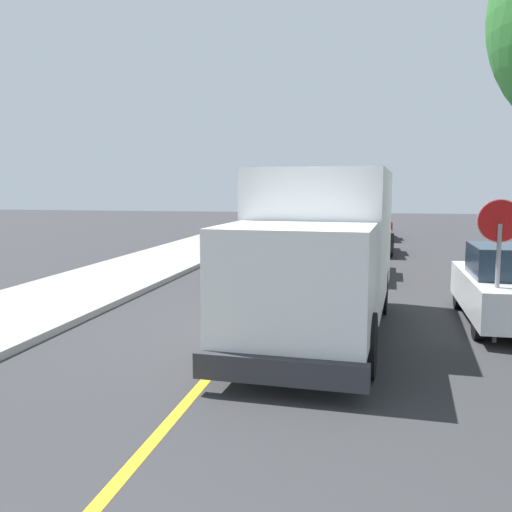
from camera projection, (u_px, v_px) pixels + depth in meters
name	position (u px, v px, depth m)	size (l,w,h in m)	color
centre_line_yellow	(254.00, 325.00, 11.96)	(0.16, 56.00, 0.01)	gold
box_truck	(323.00, 243.00, 11.20)	(2.81, 7.31, 3.20)	white
parked_car_near	(352.00, 251.00, 18.47)	(1.93, 4.45, 1.67)	silver
parked_car_mid	(370.00, 234.00, 24.69)	(1.89, 4.44, 1.67)	black
parked_car_far	(373.00, 224.00, 31.20)	(1.92, 4.45, 1.67)	maroon
parked_car_furthest	(362.00, 218.00, 36.84)	(1.86, 4.42, 1.67)	#4C564C
parked_van_across	(510.00, 287.00, 11.88)	(1.84, 4.42, 1.67)	silver
stop_sign	(499.00, 243.00, 10.42)	(0.80, 0.10, 2.65)	gray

